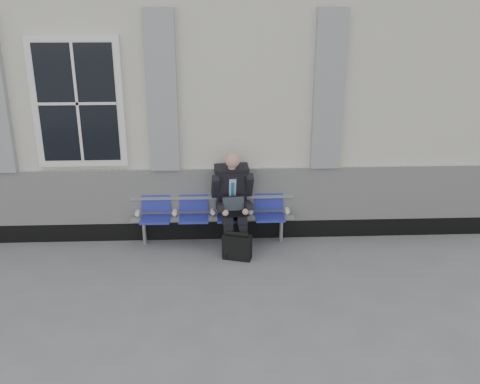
{
  "coord_description": "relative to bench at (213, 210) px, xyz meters",
  "views": [
    {
      "loc": [
        2.4,
        -6.57,
        3.7
      ],
      "look_at": [
        2.74,
        0.9,
        1.0
      ],
      "focal_mm": 40.0,
      "sensor_mm": 36.0,
      "label": 1
    }
  ],
  "objects": [
    {
      "name": "ground",
      "position": [
        -2.33,
        -1.32,
        -0.55
      ],
      "size": [
        70.0,
        70.0,
        0.0
      ],
      "primitive_type": "plane",
      "color": "slate",
      "rests_on": "ground"
    },
    {
      "name": "station_building",
      "position": [
        -2.34,
        2.15,
        1.67
      ],
      "size": [
        14.4,
        4.4,
        4.49
      ],
      "color": "beige",
      "rests_on": "ground"
    },
    {
      "name": "briefcase",
      "position": [
        0.36,
        -0.63,
        -0.35
      ],
      "size": [
        0.46,
        0.3,
        0.44
      ],
      "color": "black",
      "rests_on": "ground"
    },
    {
      "name": "businessman",
      "position": [
        0.31,
        -0.14,
        0.26
      ],
      "size": [
        0.66,
        0.88,
        1.53
      ],
      "color": "black",
      "rests_on": "ground"
    },
    {
      "name": "bench",
      "position": [
        0.0,
        0.0,
        0.0
      ],
      "size": [
        2.6,
        0.47,
        0.91
      ],
      "color": "#9EA0A3",
      "rests_on": "ground"
    }
  ]
}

